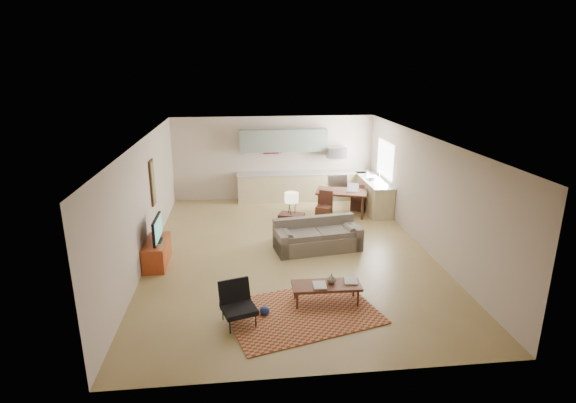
{
  "coord_description": "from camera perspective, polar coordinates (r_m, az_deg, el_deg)",
  "views": [
    {
      "loc": [
        -1.11,
        -9.84,
        4.28
      ],
      "look_at": [
        0.0,
        0.3,
        1.15
      ],
      "focal_mm": 28.0,
      "sensor_mm": 36.0,
      "label": 1
    }
  ],
  "objects": [
    {
      "name": "rug",
      "position": [
        8.3,
        1.76,
        -13.9
      ],
      "size": [
        2.99,
        2.44,
        0.02
      ],
      "primitive_type": "cube",
      "rotation": [
        0.0,
        0.0,
        0.28
      ],
      "color": "maroon",
      "rests_on": "floor"
    },
    {
      "name": "book_b",
      "position": [
        8.61,
        7.16,
        -9.92
      ],
      "size": [
        0.34,
        0.4,
        0.02
      ],
      "primitive_type": "imported",
      "rotation": [
        0.0,
        0.0,
        -0.15
      ],
      "color": "navy",
      "rests_on": "coffee_table"
    },
    {
      "name": "upper_cabinets",
      "position": [
        14.43,
        -0.56,
        7.76
      ],
      "size": [
        2.8,
        0.34,
        0.7
      ],
      "primitive_type": "cube",
      "color": "slate",
      "rests_on": "room"
    },
    {
      "name": "window_right",
      "position": [
        13.83,
        12.23,
        5.28
      ],
      "size": [
        0.02,
        1.4,
        1.05
      ],
      "primitive_type": "cube",
      "color": "white",
      "rests_on": "room"
    },
    {
      "name": "book_a",
      "position": [
        8.37,
        3.2,
        -10.6
      ],
      "size": [
        0.28,
        0.35,
        0.03
      ],
      "primitive_type": "imported",
      "rotation": [
        0.0,
        0.0,
        -0.06
      ],
      "color": "maroon",
      "rests_on": "coffee_table"
    },
    {
      "name": "coffee_table",
      "position": [
        8.55,
        4.86,
        -11.57
      ],
      "size": [
        1.3,
        0.54,
        0.39
      ],
      "primitive_type": null,
      "rotation": [
        0.0,
        0.0,
        -0.02
      ],
      "color": "#472214",
      "rests_on": "floor"
    },
    {
      "name": "dining_chair_near",
      "position": [
        12.73,
        4.59,
        -0.62
      ],
      "size": [
        0.55,
        0.56,
        0.85
      ],
      "primitive_type": null,
      "rotation": [
        0.0,
        0.0,
        -0.46
      ],
      "color": "#351A12",
      "rests_on": "floor"
    },
    {
      "name": "kitchen_microwave",
      "position": [
        14.64,
        6.17,
        6.21
      ],
      "size": [
        0.62,
        0.4,
        0.35
      ],
      "primitive_type": "cube",
      "color": "#A5A8AD",
      "rests_on": "room"
    },
    {
      "name": "console_table",
      "position": [
        11.3,
        0.44,
        -3.28
      ],
      "size": [
        0.71,
        0.6,
        0.71
      ],
      "primitive_type": null,
      "rotation": [
        0.0,
        0.0,
        -0.37
      ],
      "color": "#351A12",
      "rests_on": "floor"
    },
    {
      "name": "armchair",
      "position": [
        7.87,
        -6.29,
        -12.94
      ],
      "size": [
        0.79,
        0.79,
        0.72
      ],
      "primitive_type": null,
      "rotation": [
        0.0,
        0.0,
        0.29
      ],
      "color": "black",
      "rests_on": "floor"
    },
    {
      "name": "table_lamp",
      "position": [
        11.09,
        0.45,
        -0.18
      ],
      "size": [
        0.45,
        0.45,
        0.57
      ],
      "primitive_type": null,
      "rotation": [
        0.0,
        0.0,
        -0.42
      ],
      "color": "beige",
      "rests_on": "console_table"
    },
    {
      "name": "tv",
      "position": [
        10.23,
        -16.29,
        -3.41
      ],
      "size": [
        0.09,
        0.91,
        0.55
      ],
      "primitive_type": null,
      "color": "black",
      "rests_on": "tv_credenza"
    },
    {
      "name": "kitchen_counter_right",
      "position": [
        13.99,
        10.79,
        0.9
      ],
      "size": [
        0.64,
        2.26,
        0.92
      ],
      "primitive_type": null,
      "color": "tan",
      "rests_on": "ground"
    },
    {
      "name": "wall_art_left",
      "position": [
        11.28,
        -16.79,
        2.31
      ],
      "size": [
        0.06,
        0.42,
        1.1
      ],
      "primitive_type": null,
      "color": "olive",
      "rests_on": "room"
    },
    {
      "name": "dining_chair_far",
      "position": [
        13.86,
        8.81,
        0.69
      ],
      "size": [
        0.51,
        0.52,
        0.85
      ],
      "primitive_type": null,
      "rotation": [
        0.0,
        0.0,
        2.86
      ],
      "color": "#351A12",
      "rests_on": "floor"
    },
    {
      "name": "sofa",
      "position": [
        10.77,
        3.8,
        -4.29
      ],
      "size": [
        2.23,
        1.23,
        0.74
      ],
      "primitive_type": null,
      "rotation": [
        0.0,
        0.0,
        0.15
      ],
      "color": "#5F554A",
      "rests_on": "floor"
    },
    {
      "name": "tv_credenza",
      "position": [
        10.44,
        -16.29,
        -6.24
      ],
      "size": [
        0.46,
        1.19,
        0.55
      ],
      "primitive_type": null,
      "color": "#933214",
      "rests_on": "floor"
    },
    {
      "name": "triptych",
      "position": [
        14.57,
        -2.19,
        7.04
      ],
      "size": [
        1.7,
        0.04,
        0.5
      ],
      "primitive_type": null,
      "color": "#F2E2BE",
      "rests_on": "room"
    },
    {
      "name": "laptop",
      "position": [
        13.15,
        8.18,
        1.75
      ],
      "size": [
        0.38,
        0.34,
        0.23
      ],
      "primitive_type": null,
      "rotation": [
        0.0,
        0.0,
        -0.45
      ],
      "color": "#A5A8AD",
      "rests_on": "dining_table"
    },
    {
      "name": "kitchen_range",
      "position": [
        14.87,
        6.05,
        2.03
      ],
      "size": [
        0.62,
        0.62,
        0.9
      ],
      "primitive_type": "cube",
      "color": "#A5A8AD",
      "rests_on": "ground"
    },
    {
      "name": "vase",
      "position": [
        8.48,
        5.54,
        -9.7
      ],
      "size": [
        0.21,
        0.21,
        0.18
      ],
      "primitive_type": "imported",
      "rotation": [
        0.0,
        0.0,
        -0.09
      ],
      "color": "black",
      "rests_on": "coffee_table"
    },
    {
      "name": "room",
      "position": [
        10.33,
        0.18,
        0.58
      ],
      "size": [
        9.0,
        9.0,
        9.0
      ],
      "color": "olive",
      "rests_on": "ground"
    },
    {
      "name": "dining_table",
      "position": [
        13.31,
        6.78,
        -0.17
      ],
      "size": [
        1.63,
        1.24,
        0.73
      ],
      "primitive_type": null,
      "rotation": [
        0.0,
        0.0,
        -0.31
      ],
      "color": "#351A12",
      "rests_on": "floor"
    },
    {
      "name": "soap_bottle",
      "position": [
        14.22,
        10.03,
        3.52
      ],
      "size": [
        0.1,
        0.1,
        0.19
      ],
      "primitive_type": "imported",
      "rotation": [
        0.0,
        0.0,
        0.08
      ],
      "color": "#F2E2BE",
      "rests_on": "kitchen_counter_right"
    },
    {
      "name": "kitchen_counter_back",
      "position": [
        14.67,
        1.85,
        1.95
      ],
      "size": [
        4.26,
        0.64,
        0.92
      ],
      "primitive_type": null,
      "color": "tan",
      "rests_on": "ground"
    }
  ]
}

